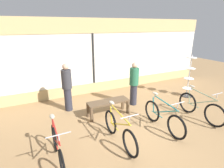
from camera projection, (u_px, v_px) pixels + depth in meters
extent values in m
plane|color=#99754C|center=(138.00, 133.00, 4.99)|extent=(24.00, 24.00, 0.00)
cube|color=tan|center=(94.00, 87.00, 7.96)|extent=(12.00, 0.08, 0.45)
cube|color=silver|center=(93.00, 59.00, 7.54)|extent=(12.00, 0.04, 2.15)
cube|color=tan|center=(92.00, 25.00, 7.10)|extent=(12.00, 0.08, 0.60)
cube|color=black|center=(93.00, 59.00, 7.52)|extent=(0.08, 0.02, 2.15)
torus|color=black|center=(54.00, 138.00, 4.21)|extent=(0.05, 0.65, 0.65)
torus|color=black|center=(62.00, 166.00, 3.37)|extent=(0.05, 0.65, 0.65)
cylinder|color=red|center=(57.00, 142.00, 3.68)|extent=(0.03, 0.92, 0.51)
cylinder|color=red|center=(54.00, 130.00, 4.10)|extent=(0.03, 0.11, 0.49)
cylinder|color=red|center=(56.00, 130.00, 3.62)|extent=(0.03, 0.85, 0.10)
cylinder|color=red|center=(56.00, 143.00, 4.03)|extent=(0.03, 0.44, 0.03)
cylinder|color=#B2B2B7|center=(52.00, 119.00, 3.97)|extent=(0.02, 0.02, 0.14)
ellipsoid|color=#B2A893|center=(52.00, 116.00, 3.95)|extent=(0.11, 0.22, 0.06)
cylinder|color=#B2B2B7|center=(59.00, 138.00, 3.23)|extent=(0.02, 0.02, 0.12)
cylinder|color=#ADADB2|center=(58.00, 135.00, 3.21)|extent=(0.46, 0.02, 0.02)
torus|color=black|center=(111.00, 122.00, 4.89)|extent=(0.06, 0.67, 0.67)
torus|color=black|center=(130.00, 143.00, 4.00)|extent=(0.06, 0.67, 0.67)
cylinder|color=gold|center=(120.00, 124.00, 4.34)|extent=(0.03, 0.98, 0.51)
cylinder|color=gold|center=(111.00, 115.00, 4.78)|extent=(0.03, 0.11, 0.49)
cylinder|color=gold|center=(120.00, 114.00, 4.28)|extent=(0.03, 0.91, 0.10)
cylinder|color=gold|center=(114.00, 126.00, 4.69)|extent=(0.03, 0.47, 0.03)
cylinder|color=#B2B2B7|center=(112.00, 105.00, 4.65)|extent=(0.02, 0.02, 0.14)
ellipsoid|color=#B2A893|center=(112.00, 103.00, 4.62)|extent=(0.11, 0.22, 0.06)
cylinder|color=#B2B2B7|center=(130.00, 119.00, 3.86)|extent=(0.02, 0.02, 0.12)
cylinder|color=#ADADB2|center=(130.00, 116.00, 3.84)|extent=(0.46, 0.02, 0.02)
torus|color=black|center=(152.00, 111.00, 5.51)|extent=(0.06, 0.68, 0.68)
torus|color=black|center=(176.00, 127.00, 4.64)|extent=(0.06, 0.68, 0.68)
cylinder|color=#1E7A7F|center=(165.00, 112.00, 4.96)|extent=(0.03, 0.96, 0.51)
cylinder|color=#1E7A7F|center=(153.00, 105.00, 5.40)|extent=(0.03, 0.11, 0.49)
cylinder|color=#1E7A7F|center=(165.00, 102.00, 4.90)|extent=(0.03, 0.89, 0.10)
cylinder|color=#1E7A7F|center=(157.00, 114.00, 5.31)|extent=(0.03, 0.46, 0.03)
cylinder|color=#B2B2B7|center=(155.00, 96.00, 5.26)|extent=(0.02, 0.02, 0.14)
ellipsoid|color=#B2A893|center=(155.00, 93.00, 5.24)|extent=(0.11, 0.22, 0.06)
cylinder|color=#B2B2B7|center=(177.00, 106.00, 4.49)|extent=(0.02, 0.02, 0.12)
cylinder|color=#ADADB2|center=(178.00, 103.00, 4.47)|extent=(0.46, 0.02, 0.02)
torus|color=black|center=(187.00, 103.00, 6.07)|extent=(0.06, 0.72, 0.72)
torus|color=black|center=(215.00, 115.00, 5.20)|extent=(0.06, 0.72, 0.72)
cylinder|color=gray|center=(202.00, 102.00, 5.52)|extent=(0.03, 0.95, 0.51)
cylinder|color=gray|center=(189.00, 97.00, 5.96)|extent=(0.03, 0.11, 0.49)
cylinder|color=gray|center=(203.00, 94.00, 5.46)|extent=(0.03, 0.88, 0.10)
cylinder|color=gray|center=(193.00, 105.00, 5.87)|extent=(0.03, 0.46, 0.03)
cylinder|color=#B2B2B7|center=(192.00, 88.00, 5.82)|extent=(0.02, 0.02, 0.14)
ellipsoid|color=#B2A893|center=(192.00, 86.00, 5.80)|extent=(0.11, 0.22, 0.06)
cylinder|color=#B2B2B7|center=(217.00, 96.00, 5.06)|extent=(0.02, 0.02, 0.12)
cylinder|color=#ADADB2|center=(217.00, 94.00, 5.04)|extent=(0.46, 0.02, 0.02)
cylinder|color=#333333|center=(186.00, 96.00, 7.57)|extent=(0.48, 0.48, 0.03)
cylinder|color=silver|center=(189.00, 76.00, 7.29)|extent=(0.04, 0.04, 1.77)
cylinder|color=white|center=(187.00, 88.00, 7.47)|extent=(0.40, 0.40, 0.02)
cylinder|color=white|center=(189.00, 78.00, 7.32)|extent=(0.40, 0.40, 0.02)
cylinder|color=white|center=(190.00, 68.00, 7.18)|extent=(0.40, 0.40, 0.02)
cylinder|color=white|center=(192.00, 58.00, 7.04)|extent=(0.40, 0.40, 0.02)
cube|color=brown|center=(108.00, 102.00, 5.82)|extent=(1.40, 0.44, 0.05)
cube|color=brown|center=(92.00, 115.00, 5.48)|extent=(0.08, 0.08, 0.47)
cube|color=brown|center=(128.00, 107.00, 6.03)|extent=(0.08, 0.08, 0.47)
cube|color=brown|center=(88.00, 110.00, 5.79)|extent=(0.08, 0.08, 0.47)
cube|color=brown|center=(123.00, 103.00, 6.33)|extent=(0.08, 0.08, 0.47)
cylinder|color=#2D2D38|center=(133.00, 95.00, 6.66)|extent=(0.32, 0.32, 0.80)
cylinder|color=#286647|center=(134.00, 76.00, 6.43)|extent=(0.42, 0.42, 0.63)
sphere|color=tan|center=(135.00, 65.00, 6.29)|extent=(0.21, 0.21, 0.21)
cylinder|color=#2D2D38|center=(68.00, 99.00, 6.20)|extent=(0.27, 0.27, 0.83)
cylinder|color=#333338|center=(66.00, 79.00, 5.96)|extent=(0.36, 0.36, 0.66)
sphere|color=tan|center=(65.00, 67.00, 5.82)|extent=(0.21, 0.21, 0.21)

